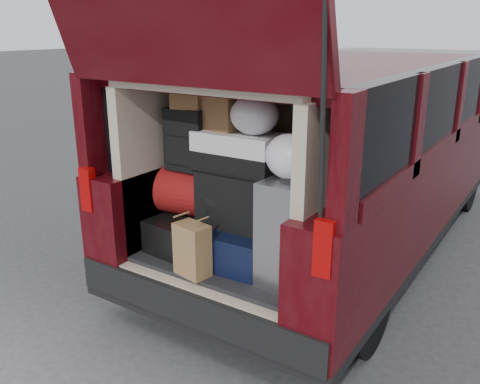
% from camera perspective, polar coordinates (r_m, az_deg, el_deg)
% --- Properties ---
extents(ground, '(80.00, 80.00, 0.00)m').
position_cam_1_polar(ground, '(3.67, -1.93, -16.01)').
color(ground, '#323234').
rests_on(ground, ground).
extents(minivan, '(1.90, 5.35, 2.77)m').
position_cam_1_polar(minivan, '(4.81, 10.88, 3.98)').
color(minivan, black).
rests_on(minivan, ground).
extents(load_floor, '(1.24, 1.05, 0.55)m').
position_cam_1_polar(load_floor, '(3.72, 0.52, -10.53)').
color(load_floor, black).
rests_on(load_floor, ground).
extents(black_hardshell, '(0.47, 0.62, 0.23)m').
position_cam_1_polar(black_hardshell, '(3.65, -5.37, -4.42)').
color(black_hardshell, black).
rests_on(black_hardshell, load_floor).
extents(navy_hardshell, '(0.48, 0.58, 0.24)m').
position_cam_1_polar(navy_hardshell, '(3.42, 0.31, -5.85)').
color(navy_hardshell, black).
rests_on(navy_hardshell, load_floor).
extents(silver_roller, '(0.30, 0.45, 0.66)m').
position_cam_1_polar(silver_roller, '(3.11, 5.87, -4.31)').
color(silver_roller, white).
rests_on(silver_roller, load_floor).
extents(kraft_bag, '(0.24, 0.18, 0.34)m').
position_cam_1_polar(kraft_bag, '(3.23, -5.38, -6.48)').
color(kraft_bag, olive).
rests_on(kraft_bag, load_floor).
extents(red_duffel, '(0.55, 0.41, 0.33)m').
position_cam_1_polar(red_duffel, '(3.56, -4.89, -0.10)').
color(red_duffel, maroon).
rests_on(red_duffel, black_hardshell).
extents(black_soft_case, '(0.51, 0.32, 0.37)m').
position_cam_1_polar(black_soft_case, '(3.35, -0.13, -0.79)').
color(black_soft_case, black).
rests_on(black_soft_case, navy_hardshell).
extents(backpack, '(0.30, 0.19, 0.42)m').
position_cam_1_polar(backpack, '(3.48, -5.81, 5.91)').
color(backpack, black).
rests_on(backpack, red_duffel).
extents(twotone_duffel, '(0.57, 0.30, 0.25)m').
position_cam_1_polar(twotone_duffel, '(3.30, -0.21, 4.56)').
color(twotone_duffel, white).
rests_on(twotone_duffel, black_soft_case).
extents(grocery_sack_lower, '(0.24, 0.21, 0.19)m').
position_cam_1_polar(grocery_sack_lower, '(3.42, -5.71, 10.91)').
color(grocery_sack_lower, brown).
rests_on(grocery_sack_lower, backpack).
extents(grocery_sack_upper, '(0.25, 0.21, 0.23)m').
position_cam_1_polar(grocery_sack_upper, '(3.34, -1.93, 8.98)').
color(grocery_sack_upper, brown).
rests_on(grocery_sack_upper, twotone_duffel).
extents(plastic_bag_center, '(0.35, 0.33, 0.25)m').
position_cam_1_polar(plastic_bag_center, '(3.18, 1.64, 8.66)').
color(plastic_bag_center, white).
rests_on(plastic_bag_center, twotone_duffel).
extents(plastic_bag_right, '(0.32, 0.30, 0.27)m').
position_cam_1_polar(plastic_bag_right, '(2.95, 5.84, 4.00)').
color(plastic_bag_right, white).
rests_on(plastic_bag_right, silver_roller).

